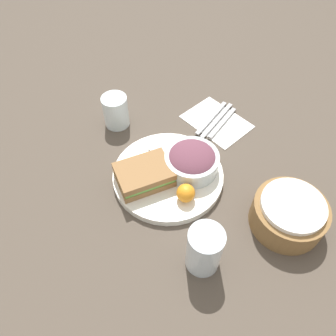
{
  "coord_description": "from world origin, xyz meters",
  "views": [
    {
      "loc": [
        0.34,
        0.36,
        0.67
      ],
      "look_at": [
        0.0,
        0.0,
        0.04
      ],
      "focal_mm": 35.0,
      "sensor_mm": 36.0,
      "label": 1
    }
  ],
  "objects": [
    {
      "name": "water_glass",
      "position": [
        -0.03,
        -0.24,
        0.05
      ],
      "size": [
        0.07,
        0.07,
        0.09
      ],
      "primitive_type": "cylinder",
      "color": "silver",
      "rests_on": "ground_plane"
    },
    {
      "name": "salad_bowl",
      "position": [
        -0.05,
        0.03,
        0.05
      ],
      "size": [
        0.13,
        0.13,
        0.06
      ],
      "color": "silver",
      "rests_on": "plate"
    },
    {
      "name": "napkin",
      "position": [
        -0.24,
        -0.05,
        0.0
      ],
      "size": [
        0.13,
        0.18,
        0.0
      ],
      "primitive_type": "cube",
      "color": "white",
      "rests_on": "ground_plane"
    },
    {
      "name": "knife",
      "position": [
        -0.24,
        -0.05,
        0.01
      ],
      "size": [
        0.17,
        0.05,
        0.01
      ],
      "primitive_type": "cube",
      "rotation": [
        0.0,
        0.0,
        3.36
      ],
      "color": "#B2B2B7",
      "rests_on": "napkin"
    },
    {
      "name": "fork",
      "position": [
        -0.24,
        -0.07,
        0.01
      ],
      "size": [
        0.16,
        0.05,
        0.01
      ],
      "primitive_type": "cube",
      "rotation": [
        0.0,
        0.0,
        3.36
      ],
      "color": "#B2B2B7",
      "rests_on": "napkin"
    },
    {
      "name": "plate",
      "position": [
        0.0,
        0.0,
        0.01
      ],
      "size": [
        0.28,
        0.28,
        0.02
      ],
      "primitive_type": "cylinder",
      "color": "white",
      "rests_on": "ground_plane"
    },
    {
      "name": "bread_basket",
      "position": [
        -0.11,
        0.27,
        0.04
      ],
      "size": [
        0.16,
        0.16,
        0.08
      ],
      "color": "olive",
      "rests_on": "ground_plane"
    },
    {
      "name": "orange_wedge",
      "position": [
        0.02,
        0.08,
        0.04
      ],
      "size": [
        0.04,
        0.04,
        0.04
      ],
      "primitive_type": "sphere",
      "color": "orange",
      "rests_on": "plate"
    },
    {
      "name": "drink_glass",
      "position": [
        0.1,
        0.21,
        0.06
      ],
      "size": [
        0.07,
        0.07,
        0.12
      ],
      "primitive_type": "cylinder",
      "color": "silver",
      "rests_on": "ground_plane"
    },
    {
      "name": "spoon",
      "position": [
        -0.25,
        -0.04,
        0.01
      ],
      "size": [
        0.14,
        0.04,
        0.01
      ],
      "primitive_type": "cube",
      "rotation": [
        0.0,
        0.0,
        3.36
      ],
      "color": "#B2B2B7",
      "rests_on": "napkin"
    },
    {
      "name": "sandwich",
      "position": [
        0.06,
        -0.02,
        0.04
      ],
      "size": [
        0.15,
        0.13,
        0.04
      ],
      "color": "olive",
      "rests_on": "plate"
    },
    {
      "name": "dressing_cup",
      "position": [
        -0.03,
        -0.06,
        0.04
      ],
      "size": [
        0.06,
        0.06,
        0.03
      ],
      "primitive_type": "cylinder",
      "color": "#99999E",
      "rests_on": "plate"
    },
    {
      "name": "ground_plane",
      "position": [
        0.0,
        0.0,
        0.0
      ],
      "size": [
        4.0,
        4.0,
        0.0
      ],
      "primitive_type": "plane",
      "color": "#4C4238"
    }
  ]
}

